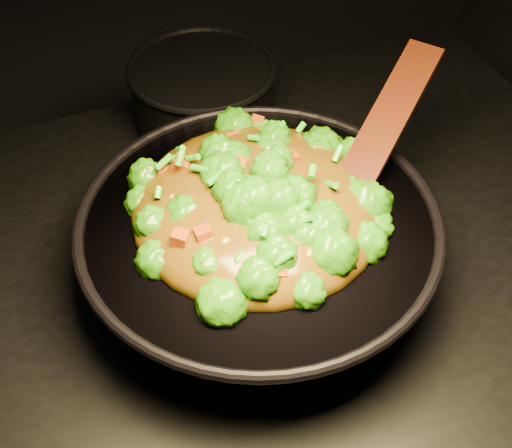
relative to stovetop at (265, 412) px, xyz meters
name	(u,v)px	position (x,y,z in m)	size (l,w,h in m)	color
stovetop	(265,412)	(0.00, 0.00, 0.00)	(1.20, 0.90, 0.90)	black
wok	(259,254)	(-0.03, -0.04, 0.52)	(0.46, 0.46, 0.13)	black
stir_fry	(257,181)	(-0.03, -0.02, 0.64)	(0.33, 0.33, 0.11)	#2D7C08
spatula	(375,144)	(0.15, -0.01, 0.64)	(0.34, 0.05, 0.01)	#351207
back_pot	(204,98)	(0.02, 0.32, 0.52)	(0.24, 0.24, 0.13)	black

